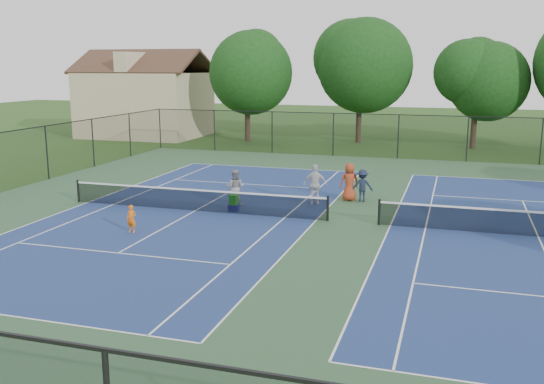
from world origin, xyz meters
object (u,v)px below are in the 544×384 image
(bystander_c, at_px, (349,182))
(bystander_a, at_px, (315,185))
(tree_back_b, at_px, (360,61))
(tree_back_a, at_px, (247,68))
(child_player, at_px, (131,219))
(ball_crate, at_px, (234,208))
(ball_hopper, at_px, (233,200))
(clapboard_house, at_px, (146,101))
(instructor, at_px, (235,188))
(bystander_b, at_px, (362,186))
(tree_back_c, at_px, (477,76))

(bystander_c, bearing_deg, bystander_a, 18.47)
(tree_back_b, relative_size, bystander_a, 5.39)
(tree_back_a, bearing_deg, bystander_a, -63.07)
(child_player, distance_m, ball_crate, 5.08)
(tree_back_b, xyz_separation_m, ball_crate, (-1.38, -25.52, -6.45))
(tree_back_b, distance_m, bystander_c, 22.86)
(bystander_a, xyz_separation_m, ball_hopper, (-3.13, -2.35, -0.42))
(clapboard_house, xyz_separation_m, instructor, (17.29, -23.43, -2.26))
(tree_back_a, xyz_separation_m, clapboard_house, (-10.00, 1.00, -2.95))
(ball_hopper, bearing_deg, instructor, 107.14)
(child_player, xyz_separation_m, instructor, (2.18, 5.48, 0.29))
(clapboard_house, xyz_separation_m, bystander_a, (20.75, -22.17, -2.16))
(ball_crate, bearing_deg, bystander_b, 35.18)
(tree_back_a, distance_m, ball_crate, 25.41)
(child_player, relative_size, ball_crate, 2.63)
(bystander_a, distance_m, ball_crate, 3.99)
(bystander_a, relative_size, bystander_c, 1.03)
(tree_back_c, bearing_deg, bystander_c, -105.71)
(instructor, distance_m, bystander_b, 6.00)
(tree_back_a, height_order, tree_back_b, tree_back_b)
(bystander_b, distance_m, ball_hopper, 6.26)
(clapboard_house, bearing_deg, child_player, -62.41)
(tree_back_b, bearing_deg, bystander_a, -85.67)
(tree_back_c, height_order, ball_crate, tree_back_c)
(clapboard_house, distance_m, bystander_b, 30.98)
(tree_back_b, height_order, child_player, tree_back_b)
(instructor, xyz_separation_m, bystander_b, (5.45, 2.52, -0.07))
(tree_back_c, distance_m, child_player, 32.04)
(tree_back_a, relative_size, tree_back_b, 0.91)
(instructor, xyz_separation_m, ball_crate, (0.34, -1.09, -0.68))
(ball_crate, xyz_separation_m, ball_hopper, (0.00, 0.00, 0.37))
(bystander_b, xyz_separation_m, ball_crate, (-5.11, -3.60, -0.61))
(bystander_b, relative_size, ball_crate, 3.72)
(tree_back_c, height_order, bystander_a, tree_back_c)
(tree_back_c, height_order, child_player, tree_back_c)
(tree_back_c, height_order, bystander_c, tree_back_c)
(tree_back_b, xyz_separation_m, ball_hopper, (-1.38, -25.52, -6.08))
(bystander_c, xyz_separation_m, ball_hopper, (-4.49, -3.60, -0.39))
(clapboard_house, xyz_separation_m, ball_hopper, (17.62, -24.52, -2.58))
(instructor, height_order, ball_hopper, instructor)
(bystander_a, distance_m, bystander_c, 1.85)
(child_player, distance_m, bystander_b, 11.05)
(instructor, bearing_deg, bystander_c, -159.14)
(tree_back_c, xyz_separation_m, instructor, (-10.71, -23.43, -4.65))
(tree_back_c, relative_size, clapboard_house, 0.78)
(tree_back_a, bearing_deg, ball_crate, -72.04)
(bystander_b, bearing_deg, tree_back_c, -113.83)
(bystander_a, distance_m, bystander_b, 2.35)
(tree_back_b, bearing_deg, tree_back_c, -6.34)
(tree_back_c, distance_m, ball_crate, 27.15)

